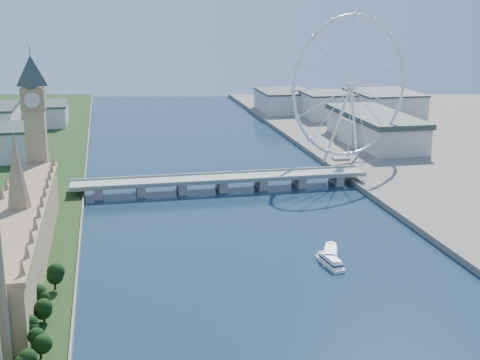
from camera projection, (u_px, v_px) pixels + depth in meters
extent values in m
cube|color=tan|center=(22.00, 238.00, 347.12)|extent=(24.00, 200.00, 28.00)
cone|color=#937A59|center=(16.00, 170.00, 337.90)|extent=(12.00, 12.00, 40.00)
cube|color=tan|center=(37.00, 147.00, 442.77)|extent=(13.00, 13.00, 80.00)
cube|color=#937A59|center=(33.00, 98.00, 434.58)|extent=(15.00, 15.00, 14.00)
pyramid|color=#2D3833|center=(30.00, 55.00, 427.41)|extent=(20.02, 20.02, 20.00)
cube|color=gray|center=(222.00, 179.00, 497.09)|extent=(220.00, 22.00, 2.00)
cube|color=gray|center=(99.00, 191.00, 480.98)|extent=(6.00, 20.00, 7.50)
cube|color=gray|center=(141.00, 189.00, 486.75)|extent=(6.00, 20.00, 7.50)
cube|color=gray|center=(182.00, 187.00, 492.53)|extent=(6.00, 20.00, 7.50)
cube|color=gray|center=(222.00, 185.00, 498.31)|extent=(6.00, 20.00, 7.50)
cube|color=gray|center=(261.00, 183.00, 504.09)|extent=(6.00, 20.00, 7.50)
cube|color=gray|center=(299.00, 181.00, 509.86)|extent=(6.00, 20.00, 7.50)
cube|color=gray|center=(336.00, 179.00, 515.64)|extent=(6.00, 20.00, 7.50)
torus|color=silver|center=(351.00, 86.00, 557.08)|extent=(113.60, 39.12, 118.60)
cylinder|color=silver|center=(351.00, 86.00, 557.08)|extent=(7.25, 6.61, 6.00)
cube|color=gray|center=(341.00, 158.00, 582.35)|extent=(14.00, 10.00, 2.00)
cube|color=beige|center=(17.00, 143.00, 587.51)|extent=(40.00, 60.00, 26.00)
cube|color=beige|center=(44.00, 114.00, 750.99)|extent=(50.00, 70.00, 22.00)
cube|color=beige|center=(330.00, 106.00, 794.83)|extent=(60.00, 60.00, 28.00)
cube|color=beige|center=(384.00, 106.00, 787.18)|extent=(70.00, 90.00, 30.00)
cube|color=beige|center=(284.00, 101.00, 844.48)|extent=(60.00, 80.00, 24.00)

